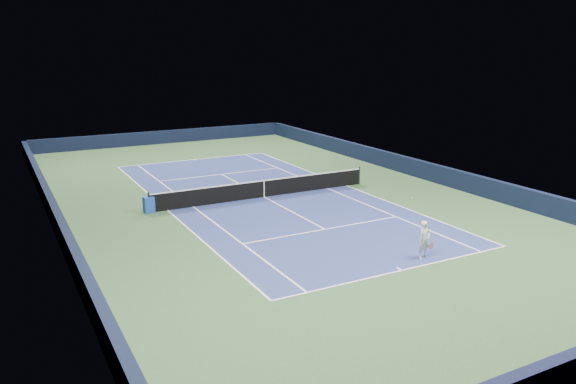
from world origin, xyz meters
name	(u,v)px	position (x,y,z in m)	size (l,w,h in m)	color
ground	(264,197)	(0.00, 0.00, 0.00)	(40.00, 40.00, 0.00)	#2E4E2A
wall_far	(163,137)	(0.00, 19.82, 0.55)	(22.00, 0.35, 1.10)	black
wall_right	(416,168)	(10.82, 0.00, 0.55)	(0.35, 40.00, 1.10)	black
wall_left	(54,215)	(-10.82, 0.00, 0.55)	(0.35, 40.00, 1.10)	black
court_surface	(264,197)	(0.00, 0.00, 0.00)	(10.97, 23.77, 0.01)	navy
baseline_far	(194,160)	(0.00, 11.88, 0.01)	(10.97, 0.08, 0.00)	white
baseline_near	(402,270)	(0.00, -11.88, 0.01)	(10.97, 0.08, 0.00)	white
sideline_doubles_right	(346,186)	(5.49, 0.00, 0.01)	(0.08, 23.77, 0.00)	white
sideline_doubles_left	(167,210)	(-5.49, 0.00, 0.01)	(0.08, 23.77, 0.00)	white
sideline_singles_right	(327,188)	(4.12, 0.00, 0.01)	(0.08, 23.77, 0.00)	white
sideline_singles_left	(193,207)	(-4.12, 0.00, 0.01)	(0.08, 23.77, 0.00)	white
service_line_far	(221,174)	(0.00, 6.40, 0.01)	(8.23, 0.08, 0.00)	white
service_line_near	(325,229)	(0.00, -6.40, 0.01)	(8.23, 0.08, 0.00)	white
center_service_line	(264,197)	(0.00, 0.00, 0.01)	(0.08, 12.80, 0.00)	white
center_mark_far	(195,160)	(0.00, 11.73, 0.01)	(0.08, 0.30, 0.00)	white
center_mark_near	(400,269)	(0.00, -11.73, 0.01)	(0.08, 0.30, 0.00)	white
tennis_net	(264,188)	(0.00, 0.00, 0.50)	(12.90, 0.10, 1.07)	black
sponsor_cube	(149,205)	(-6.40, 0.08, 0.41)	(0.59, 0.48, 0.82)	blue
tennis_player	(424,240)	(1.59, -11.25, 0.76)	(0.75, 1.25, 2.22)	silver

